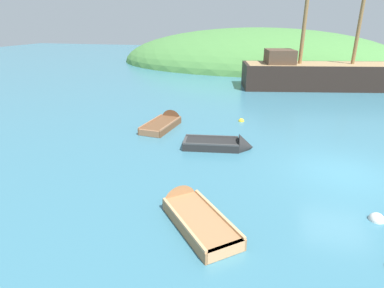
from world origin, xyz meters
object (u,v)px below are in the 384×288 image
at_px(rowboat_near_dock, 223,146).
at_px(buoy_white, 376,220).
at_px(rowboat_far, 191,214).
at_px(rowboat_center, 166,123).
at_px(buoy_yellow, 241,121).
at_px(sailing_ship, 320,78).

height_order(rowboat_near_dock, buoy_white, rowboat_near_dock).
distance_m(rowboat_near_dock, buoy_white, 6.72).
xyz_separation_m(rowboat_far, rowboat_center, (-3.46, 8.05, -0.00)).
height_order(rowboat_center, buoy_yellow, rowboat_center).
bearing_deg(rowboat_center, buoy_yellow, -59.34).
distance_m(rowboat_far, rowboat_center, 8.76).
xyz_separation_m(sailing_ship, buoy_white, (-0.60, -19.81, -0.79)).
distance_m(sailing_ship, rowboat_center, 15.88).
bearing_deg(rowboat_far, sailing_ship, -55.96).
height_order(rowboat_center, buoy_white, rowboat_center).
bearing_deg(buoy_yellow, buoy_white, -61.37).
xyz_separation_m(rowboat_far, buoy_yellow, (0.44, 9.80, -0.11)).
height_order(buoy_yellow, buoy_white, buoy_white).
relative_size(rowboat_near_dock, buoy_yellow, 9.65).
height_order(rowboat_far, rowboat_near_dock, rowboat_near_dock).
bearing_deg(buoy_yellow, rowboat_near_dock, -94.92).
bearing_deg(buoy_yellow, rowboat_far, -92.58).
relative_size(rowboat_near_dock, buoy_white, 7.43).
distance_m(rowboat_far, buoy_yellow, 9.81).
height_order(sailing_ship, buoy_white, sailing_ship).
bearing_deg(rowboat_far, buoy_white, -118.08).
xyz_separation_m(rowboat_near_dock, rowboat_center, (-3.53, 2.52, -0.00)).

